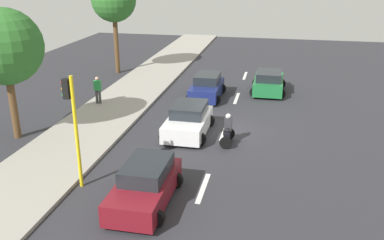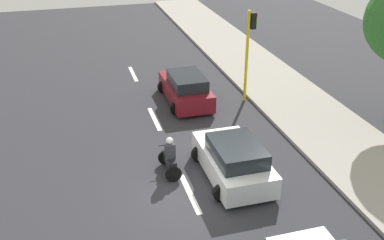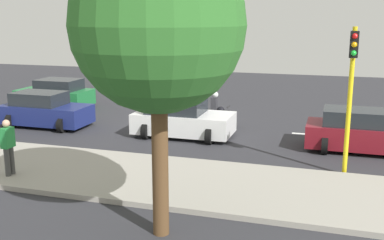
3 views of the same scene
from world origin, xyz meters
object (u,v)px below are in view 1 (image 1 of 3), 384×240
object	(u,v)px
street_tree_center	(114,0)
street_tree_north	(4,47)
car_green	(269,82)
pedestrian_near_signal	(98,89)
motorcycle	(228,131)
car_maroon	(145,185)
car_dark_blue	(207,87)
car_white	(188,121)
traffic_light_corner	(72,116)

from	to	relation	value
street_tree_center	street_tree_north	distance (m)	13.81
car_green	pedestrian_near_signal	distance (m)	11.30
car_green	street_tree_center	xyz separation A→B (m)	(12.04, -3.17, 4.92)
motorcycle	pedestrian_near_signal	xyz separation A→B (m)	(8.54, -4.20, 0.42)
car_maroon	car_dark_blue	bearing A→B (deg)	-89.78
car_dark_blue	pedestrian_near_signal	distance (m)	6.95
car_dark_blue	pedestrian_near_signal	bearing A→B (deg)	25.99
car_maroon	street_tree_north	distance (m)	10.22
car_green	pedestrian_near_signal	xyz separation A→B (m)	(10.12, 5.02, 0.35)
car_dark_blue	car_maroon	world-z (taller)	same
car_white	car_dark_blue	world-z (taller)	same
street_tree_center	motorcycle	bearing A→B (deg)	130.17
car_dark_blue	traffic_light_corner	bearing A→B (deg)	77.03
car_dark_blue	car_green	bearing A→B (deg)	-152.99
car_maroon	motorcycle	size ratio (longest dim) A/B	2.67
car_maroon	pedestrian_near_signal	world-z (taller)	pedestrian_near_signal
car_green	car_dark_blue	distance (m)	4.36
pedestrian_near_signal	street_tree_north	distance (m)	6.89
car_white	motorcycle	world-z (taller)	motorcycle
motorcycle	street_tree_center	size ratio (longest dim) A/B	0.21
car_dark_blue	street_tree_north	distance (m)	12.51
car_white	street_tree_north	size ratio (longest dim) A/B	0.61
traffic_light_corner	street_tree_center	bearing A→B (deg)	-73.53
car_maroon	street_tree_center	xyz separation A→B (m)	(8.21, -18.38, 4.92)
car_dark_blue	pedestrian_near_signal	size ratio (longest dim) A/B	2.28
motorcycle	street_tree_center	world-z (taller)	street_tree_center
car_dark_blue	traffic_light_corner	xyz separation A→B (m)	(2.90, 12.61, 2.22)
motorcycle	street_tree_north	xyz separation A→B (m)	(10.50, 1.38, 3.95)
car_dark_blue	street_tree_north	xyz separation A→B (m)	(8.20, 8.62, 3.88)
car_maroon	motorcycle	distance (m)	6.40
car_white	car_green	world-z (taller)	same
car_green	car_white	bearing A→B (deg)	65.84
car_white	traffic_light_corner	distance (m)	7.33
car_white	car_dark_blue	bearing A→B (deg)	-88.60
traffic_light_corner	street_tree_center	xyz separation A→B (m)	(5.25, -17.76, 2.70)
car_dark_blue	street_tree_north	world-z (taller)	street_tree_north
motorcycle	pedestrian_near_signal	bearing A→B (deg)	-26.17
traffic_light_corner	pedestrian_near_signal	bearing A→B (deg)	-70.79
street_tree_center	car_maroon	bearing A→B (deg)	114.06
car_green	street_tree_north	size ratio (longest dim) A/B	0.60
motorcycle	car_white	bearing A→B (deg)	-22.84
car_white	car_dark_blue	distance (m)	6.33
car_maroon	traffic_light_corner	world-z (taller)	traffic_light_corner
car_maroon	pedestrian_near_signal	size ratio (longest dim) A/B	2.42
car_green	pedestrian_near_signal	world-z (taller)	pedestrian_near_signal
car_green	street_tree_center	distance (m)	13.39
street_tree_north	motorcycle	bearing A→B (deg)	-172.52
car_white	traffic_light_corner	bearing A→B (deg)	64.01
car_white	motorcycle	bearing A→B (deg)	157.16
car_white	car_dark_blue	size ratio (longest dim) A/B	1.02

